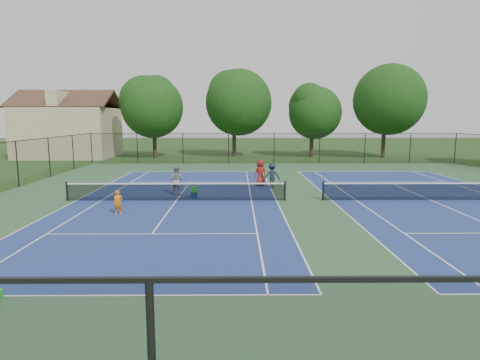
{
  "coord_description": "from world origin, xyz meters",
  "views": [
    {
      "loc": [
        -3.68,
        -21.55,
        4.49
      ],
      "look_at": [
        -3.52,
        -1.0,
        1.3
      ],
      "focal_mm": 30.0,
      "sensor_mm": 36.0,
      "label": 1
    }
  ],
  "objects_px": {
    "ball_crate": "(194,196)",
    "ball_hopper": "(194,190)",
    "tree_back_a": "(153,104)",
    "tree_back_c": "(312,109)",
    "tree_back_d": "(386,97)",
    "tree_back_b": "(234,100)",
    "bystander_c": "(260,173)",
    "clapboard_house": "(69,130)",
    "bystander_b": "(272,175)",
    "child_player": "(118,202)",
    "instructor": "(176,180)"
  },
  "relations": [
    {
      "from": "ball_crate",
      "to": "ball_hopper",
      "type": "relative_size",
      "value": 0.96
    },
    {
      "from": "tree_back_a",
      "to": "tree_back_c",
      "type": "relative_size",
      "value": 1.09
    },
    {
      "from": "tree_back_d",
      "to": "ball_crate",
      "type": "bearing_deg",
      "value": -129.35
    },
    {
      "from": "tree_back_d",
      "to": "tree_back_b",
      "type": "bearing_deg",
      "value": 173.29
    },
    {
      "from": "tree_back_b",
      "to": "tree_back_c",
      "type": "relative_size",
      "value": 1.19
    },
    {
      "from": "tree_back_d",
      "to": "bystander_c",
      "type": "bearing_deg",
      "value": -128.24
    },
    {
      "from": "tree_back_a",
      "to": "tree_back_c",
      "type": "distance_m",
      "value": 18.04
    },
    {
      "from": "clapboard_house",
      "to": "ball_hopper",
      "type": "xyz_separation_m",
      "value": [
        16.89,
        -24.3,
        -2.6
      ]
    },
    {
      "from": "tree_back_c",
      "to": "ball_hopper",
      "type": "height_order",
      "value": "tree_back_c"
    },
    {
      "from": "tree_back_b",
      "to": "bystander_b",
      "type": "distance_m",
      "value": 22.77
    },
    {
      "from": "bystander_c",
      "to": "tree_back_c",
      "type": "bearing_deg",
      "value": -138.25
    },
    {
      "from": "bystander_b",
      "to": "ball_crate",
      "type": "distance_m",
      "value": 5.86
    },
    {
      "from": "tree_back_c",
      "to": "tree_back_d",
      "type": "distance_m",
      "value": 8.17
    },
    {
      "from": "clapboard_house",
      "to": "bystander_c",
      "type": "xyz_separation_m",
      "value": [
        20.88,
        -20.18,
        -2.21
      ]
    },
    {
      "from": "tree_back_c",
      "to": "bystander_b",
      "type": "xyz_separation_m",
      "value": [
        -6.4,
        -20.87,
        -4.68
      ]
    },
    {
      "from": "tree_back_b",
      "to": "child_player",
      "type": "bearing_deg",
      "value": -100.23
    },
    {
      "from": "tree_back_a",
      "to": "bystander_c",
      "type": "xyz_separation_m",
      "value": [
        10.88,
        -19.18,
        -5.16
      ]
    },
    {
      "from": "child_player",
      "to": "bystander_b",
      "type": "distance_m",
      "value": 10.69
    },
    {
      "from": "child_player",
      "to": "tree_back_c",
      "type": "bearing_deg",
      "value": 39.92
    },
    {
      "from": "bystander_b",
      "to": "bystander_c",
      "type": "bearing_deg",
      "value": -44.68
    },
    {
      "from": "tree_back_c",
      "to": "child_player",
      "type": "height_order",
      "value": "tree_back_c"
    },
    {
      "from": "bystander_b",
      "to": "bystander_c",
      "type": "height_order",
      "value": "bystander_c"
    },
    {
      "from": "tree_back_d",
      "to": "instructor",
      "type": "distance_m",
      "value": 30.7
    },
    {
      "from": "tree_back_a",
      "to": "instructor",
      "type": "bearing_deg",
      "value": -75.51
    },
    {
      "from": "clapboard_house",
      "to": "tree_back_b",
      "type": "bearing_deg",
      "value": 3.01
    },
    {
      "from": "bystander_c",
      "to": "ball_crate",
      "type": "relative_size",
      "value": 4.91
    },
    {
      "from": "child_player",
      "to": "ball_hopper",
      "type": "xyz_separation_m",
      "value": [
        3.15,
        3.82,
        -0.08
      ]
    },
    {
      "from": "tree_back_a",
      "to": "instructor",
      "type": "xyz_separation_m",
      "value": [
        5.77,
        -22.31,
        -5.17
      ]
    },
    {
      "from": "tree_back_b",
      "to": "bystander_b",
      "type": "relative_size",
      "value": 6.23
    },
    {
      "from": "tree_back_a",
      "to": "child_player",
      "type": "relative_size",
      "value": 8.03
    },
    {
      "from": "instructor",
      "to": "child_player",
      "type": "bearing_deg",
      "value": 83.53
    },
    {
      "from": "tree_back_c",
      "to": "child_player",
      "type": "distance_m",
      "value": 31.91
    },
    {
      "from": "tree_back_c",
      "to": "ball_crate",
      "type": "distance_m",
      "value": 27.25
    },
    {
      "from": "instructor",
      "to": "bystander_c",
      "type": "distance_m",
      "value": 6.0
    },
    {
      "from": "bystander_b",
      "to": "ball_crate",
      "type": "bearing_deg",
      "value": 35.18
    },
    {
      "from": "tree_back_a",
      "to": "bystander_c",
      "type": "bearing_deg",
      "value": -60.44
    },
    {
      "from": "tree_back_b",
      "to": "tree_back_a",
      "type": "bearing_deg",
      "value": -167.47
    },
    {
      "from": "tree_back_c",
      "to": "clapboard_house",
      "type": "relative_size",
      "value": 0.78
    },
    {
      "from": "tree_back_b",
      "to": "clapboard_house",
      "type": "height_order",
      "value": "tree_back_b"
    },
    {
      "from": "tree_back_b",
      "to": "ball_hopper",
      "type": "bearing_deg",
      "value": -94.76
    },
    {
      "from": "bystander_c",
      "to": "tree_back_a",
      "type": "bearing_deg",
      "value": -89.26
    },
    {
      "from": "instructor",
      "to": "tree_back_a",
      "type": "bearing_deg",
      "value": -59.18
    },
    {
      "from": "tree_back_c",
      "to": "bystander_c",
      "type": "distance_m",
      "value": 21.89
    },
    {
      "from": "bystander_c",
      "to": "ball_hopper",
      "type": "relative_size",
      "value": 4.74
    },
    {
      "from": "clapboard_house",
      "to": "child_player",
      "type": "xyz_separation_m",
      "value": [
        13.75,
        -28.12,
        -2.52
      ]
    },
    {
      "from": "tree_back_c",
      "to": "child_player",
      "type": "xyz_separation_m",
      "value": [
        -14.25,
        -28.12,
        -4.91
      ]
    },
    {
      "from": "tree_back_d",
      "to": "ball_hopper",
      "type": "xyz_separation_m",
      "value": [
        -19.11,
        -23.3,
        -6.34
      ]
    },
    {
      "from": "bystander_c",
      "to": "ball_crate",
      "type": "bearing_deg",
      "value": 17.11
    },
    {
      "from": "tree_back_b",
      "to": "clapboard_house",
      "type": "bearing_deg",
      "value": -176.99
    },
    {
      "from": "tree_back_a",
      "to": "tree_back_b",
      "type": "bearing_deg",
      "value": 12.53
    }
  ]
}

